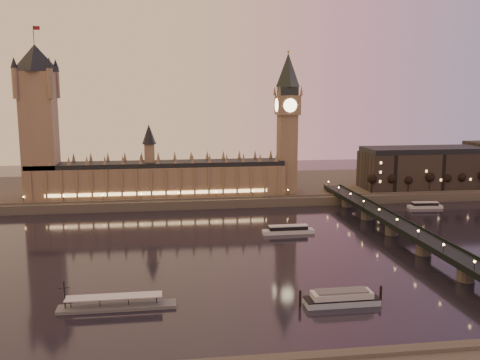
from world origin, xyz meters
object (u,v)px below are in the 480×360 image
object	(u,v)px
cruise_boat_a	(288,230)
pontoon_pier	(117,305)
cruise_boat_b	(425,205)
moored_barge	(342,298)

from	to	relation	value
cruise_boat_a	pontoon_pier	bearing A→B (deg)	-133.12
cruise_boat_a	pontoon_pier	xyz separation A→B (m)	(-89.09, -96.10, -0.83)
cruise_boat_b	moored_barge	xyz separation A→B (m)	(-114.19, -156.59, 0.64)
cruise_boat_a	moored_barge	world-z (taller)	moored_barge
pontoon_pier	cruise_boat_a	bearing A→B (deg)	47.17
cruise_boat_a	moored_barge	size ratio (longest dim) A/B	0.90
cruise_boat_a	pontoon_pier	size ratio (longest dim) A/B	0.68
cruise_boat_b	pontoon_pier	size ratio (longest dim) A/B	0.55
cruise_boat_a	moored_barge	xyz separation A→B (m)	(-3.71, -104.49, 0.48)
cruise_boat_b	moored_barge	world-z (taller)	moored_barge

